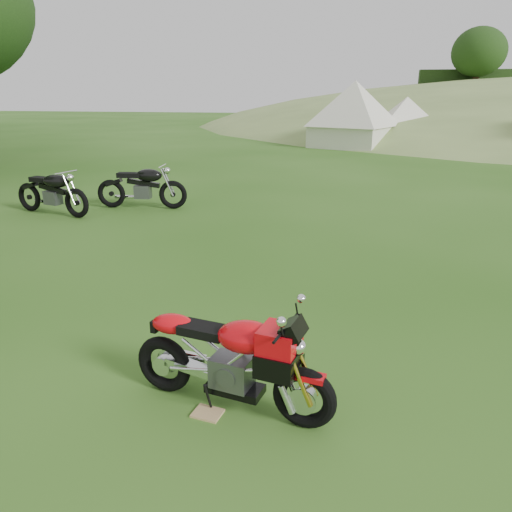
% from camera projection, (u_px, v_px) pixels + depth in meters
% --- Properties ---
extents(ground, '(120.00, 120.00, 0.00)m').
position_uv_depth(ground, '(232.00, 312.00, 6.15)').
color(ground, '#245011').
rests_on(ground, ground).
extents(sport_motorcycle, '(1.81, 0.79, 1.05)m').
position_uv_depth(sport_motorcycle, '(230.00, 352.00, 4.14)').
color(sport_motorcycle, red).
rests_on(sport_motorcycle, ground).
extents(plywood_board, '(0.27, 0.23, 0.02)m').
position_uv_depth(plywood_board, '(208.00, 413.00, 4.20)').
color(plywood_board, tan).
rests_on(plywood_board, ground).
extents(vintage_moto_c, '(2.08, 0.70, 1.07)m').
position_uv_depth(vintage_moto_c, '(141.00, 185.00, 11.47)').
color(vintage_moto_c, black).
rests_on(vintage_moto_c, ground).
extents(vintage_moto_d, '(2.05, 0.96, 1.05)m').
position_uv_depth(vintage_moto_d, '(51.00, 191.00, 10.88)').
color(vintage_moto_d, black).
rests_on(vintage_moto_d, ground).
extents(tent_left, '(4.40, 4.40, 2.90)m').
position_uv_depth(tent_left, '(354.00, 116.00, 24.07)').
color(tent_left, silver).
rests_on(tent_left, ground).
extents(tent_mid, '(3.22, 3.22, 2.46)m').
position_uv_depth(tent_mid, '(406.00, 120.00, 25.55)').
color(tent_mid, white).
rests_on(tent_mid, ground).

